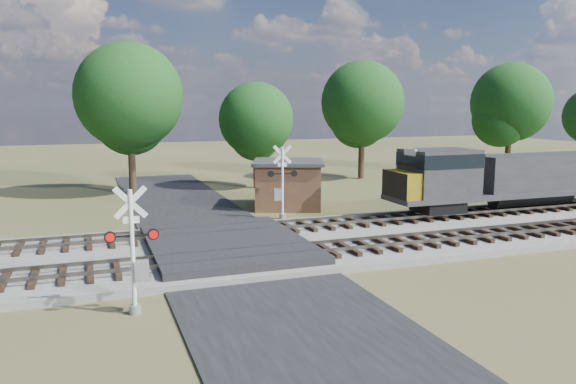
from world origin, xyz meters
name	(u,v)px	position (x,y,z in m)	size (l,w,h in m)	color
ground	(229,255)	(0.00, 0.00, 0.00)	(160.00, 160.00, 0.00)	#434525
ballast_bed	(413,233)	(10.00, 0.50, 0.15)	(140.00, 10.00, 0.30)	gray
road	(229,254)	(0.00, 0.00, 0.04)	(7.00, 60.00, 0.08)	black
crossing_panel	(226,246)	(0.00, 0.50, 0.32)	(7.00, 9.00, 0.62)	#262628
track_near	(309,251)	(3.12, -2.00, 0.41)	(140.00, 2.60, 0.33)	black
track_far	(273,228)	(3.12, 3.00, 0.41)	(140.00, 2.60, 0.33)	black
crossing_signal_near	(136,261)	(-4.58, -6.11, 1.77)	(1.72, 0.37, 4.26)	silver
crossing_signal_far	(281,189)	(4.88, 6.86, 1.85)	(1.78, 0.47, 4.45)	silver
equipment_shed	(288,184)	(6.65, 10.49, 1.59)	(5.91, 5.91, 3.13)	#4F2C21
treeline	(264,107)	(8.21, 20.76, 6.62)	(79.27, 10.15, 11.48)	black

